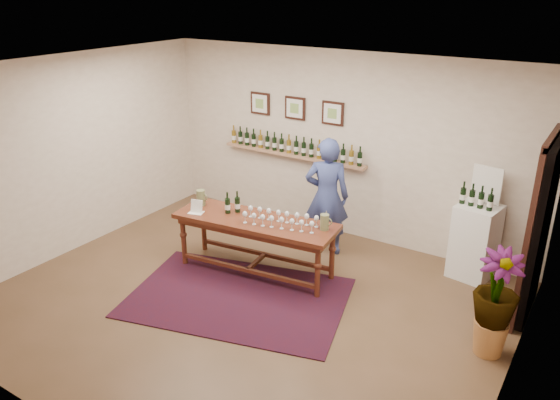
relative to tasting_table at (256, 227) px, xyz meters
The scene contains 14 objects.
ground 1.04m from the tasting_table, 64.99° to the right, with size 6.00×6.00×0.00m, color #4F3923.
room_shell 2.74m from the tasting_table, 24.70° to the left, with size 6.00×6.00×6.00m.
rug 0.96m from the tasting_table, 74.07° to the right, with size 2.65×1.77×0.01m, color #4E0E10.
tasting_table is the anchor object (origin of this frame).
table_glasses 0.42m from the tasting_table, ahead, with size 1.20×0.28×0.17m, color silver, non-canonical shape.
table_bottles 0.46m from the tasting_table, behind, with size 0.26×0.15×0.28m, color black, non-canonical shape.
pitcher_left 0.95m from the tasting_table, behind, with size 0.14×0.14×0.22m, color #686D43, non-canonical shape.
pitcher_right 0.97m from the tasting_table, 12.58° to the left, with size 0.13×0.13×0.21m, color #686D43, non-canonical shape.
menu_card 0.86m from the tasting_table, 163.14° to the right, with size 0.20×0.14×0.18m, color white.
display_pedestal 2.90m from the tasting_table, 30.51° to the left, with size 0.51×0.51×1.01m, color white.
pedestal_bottles 2.87m from the tasting_table, 29.95° to the left, with size 0.30×0.08×0.30m, color black, non-canonical shape.
info_sign 3.03m from the tasting_table, 32.18° to the left, with size 0.39×0.02×0.53m, color white.
potted_plant 3.09m from the tasting_table, ahead, with size 0.72×0.72×1.04m.
person 1.17m from the tasting_table, 64.07° to the left, with size 0.63×0.41×1.72m, color navy.
Camera 1 is at (3.48, -4.62, 3.69)m, focal length 35.00 mm.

